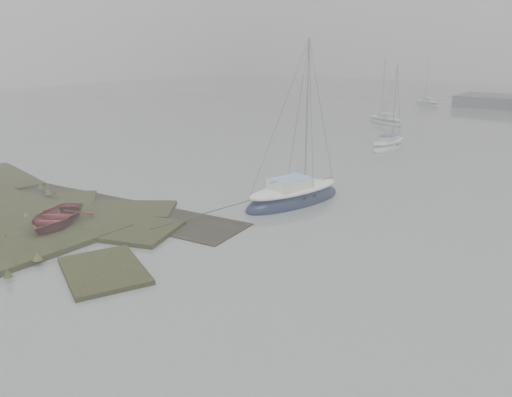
# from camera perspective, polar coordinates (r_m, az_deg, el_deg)

# --- Properties ---
(ground) EXTENTS (160.00, 160.00, 0.00)m
(ground) POSITION_cam_1_polar(r_m,az_deg,el_deg) (43.05, 16.66, 6.28)
(ground) COLOR gray
(ground) RESTS_ON ground
(sailboat_main) EXTENTS (3.36, 6.28, 8.44)m
(sailboat_main) POSITION_cam_1_polar(r_m,az_deg,el_deg) (24.79, 4.31, 0.11)
(sailboat_main) COLOR #111834
(sailboat_main) RESTS_ON ground
(sailboat_white) EXTENTS (1.66, 4.79, 6.73)m
(sailboat_white) POSITION_cam_1_polar(r_m,az_deg,el_deg) (39.58, 14.89, 5.85)
(sailboat_white) COLOR silver
(sailboat_white) RESTS_ON ground
(sailboat_far_a) EXTENTS (5.11, 3.91, 7.01)m
(sailboat_far_a) POSITION_cam_1_polar(r_m,az_deg,el_deg) (52.66, 14.52, 8.50)
(sailboat_far_a) COLOR #A1A4AA
(sailboat_far_a) RESTS_ON ground
(sailboat_far_c) EXTENTS (4.92, 4.50, 7.11)m
(sailboat_far_c) POSITION_cam_1_polar(r_m,az_deg,el_deg) (70.89, 19.02, 10.16)
(sailboat_far_c) COLOR #A7AAB0
(sailboat_far_c) RESTS_ON ground
(dinghy) EXTENTS (3.83, 4.18, 0.71)m
(dinghy) POSITION_cam_1_polar(r_m,az_deg,el_deg) (22.59, -22.00, -1.97)
(dinghy) COLOR maroon
(dinghy) RESTS_ON marsh_bank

